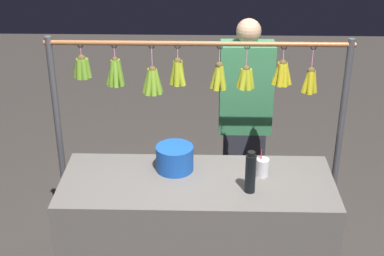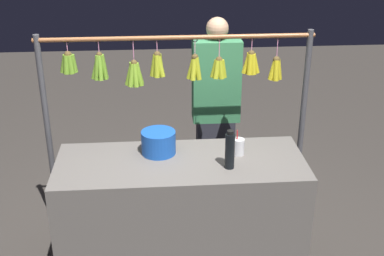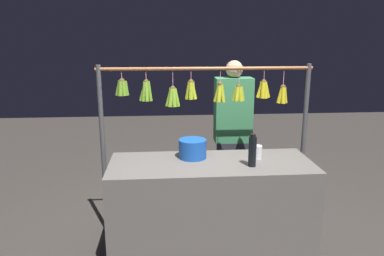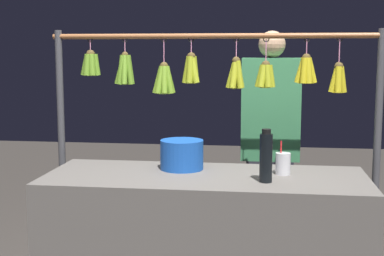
{
  "view_description": "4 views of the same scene",
  "coord_description": "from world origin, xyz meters",
  "px_view_note": "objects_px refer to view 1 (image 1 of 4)",
  "views": [
    {
      "loc": [
        -0.04,
        3.06,
        2.71
      ],
      "look_at": [
        0.03,
        0.0,
        1.22
      ],
      "focal_mm": 53.43,
      "sensor_mm": 36.0,
      "label": 1
    },
    {
      "loc": [
        0.16,
        3.09,
        2.49
      ],
      "look_at": [
        -0.08,
        0.0,
        1.1
      ],
      "focal_mm": 47.7,
      "sensor_mm": 36.0,
      "label": 2
    },
    {
      "loc": [
        0.39,
        2.9,
        1.88
      ],
      "look_at": [
        0.16,
        0.0,
        1.16
      ],
      "focal_mm": 34.24,
      "sensor_mm": 36.0,
      "label": 3
    },
    {
      "loc": [
        -0.31,
        2.86,
        1.51
      ],
      "look_at": [
        0.07,
        0.0,
        1.11
      ],
      "focal_mm": 51.48,
      "sensor_mm": 36.0,
      "label": 4
    }
  ],
  "objects_px": {
    "drink_cup": "(262,167)",
    "blue_bucket": "(175,158)",
    "water_bottle": "(250,173)",
    "vendor_person": "(244,126)"
  },
  "relations": [
    {
      "from": "drink_cup",
      "to": "blue_bucket",
      "type": "bearing_deg",
      "value": -6.43
    },
    {
      "from": "water_bottle",
      "to": "drink_cup",
      "type": "relative_size",
      "value": 1.5
    },
    {
      "from": "blue_bucket",
      "to": "drink_cup",
      "type": "xyz_separation_m",
      "value": [
        -0.56,
        0.06,
        -0.02
      ]
    },
    {
      "from": "drink_cup",
      "to": "vendor_person",
      "type": "height_order",
      "value": "vendor_person"
    },
    {
      "from": "blue_bucket",
      "to": "drink_cup",
      "type": "relative_size",
      "value": 1.33
    },
    {
      "from": "water_bottle",
      "to": "drink_cup",
      "type": "height_order",
      "value": "water_bottle"
    },
    {
      "from": "water_bottle",
      "to": "blue_bucket",
      "type": "relative_size",
      "value": 1.13
    },
    {
      "from": "drink_cup",
      "to": "vendor_person",
      "type": "distance_m",
      "value": 0.83
    },
    {
      "from": "vendor_person",
      "to": "drink_cup",
      "type": "bearing_deg",
      "value": 94.32
    },
    {
      "from": "blue_bucket",
      "to": "drink_cup",
      "type": "height_order",
      "value": "drink_cup"
    }
  ]
}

